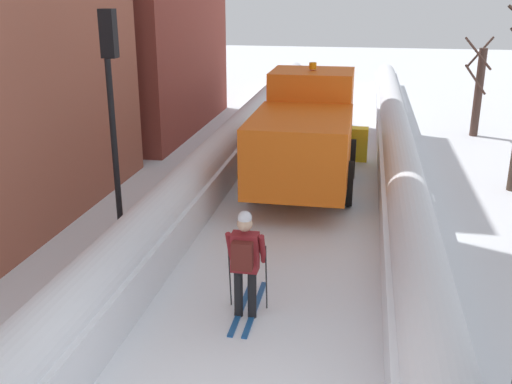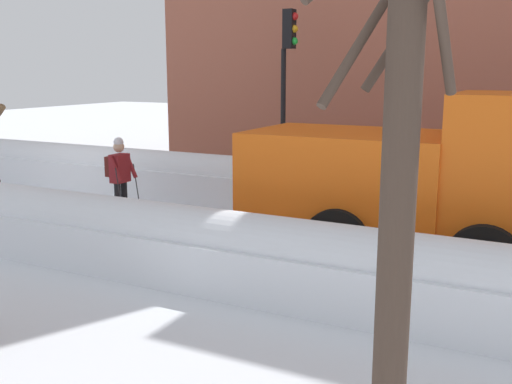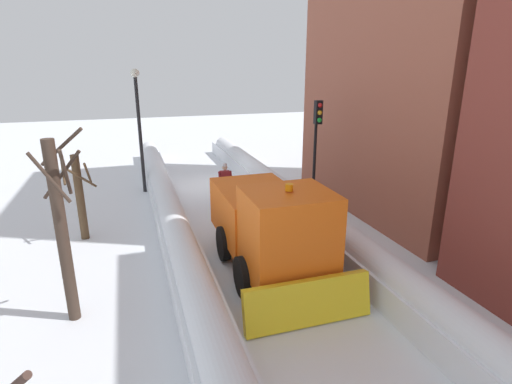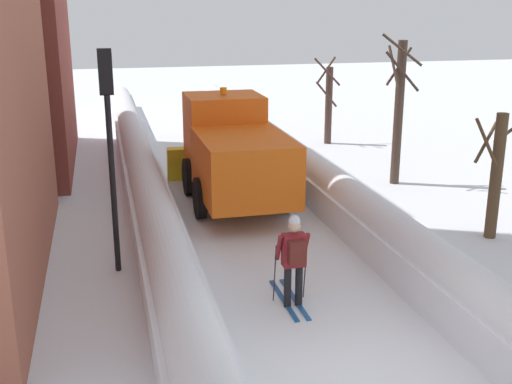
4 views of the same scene
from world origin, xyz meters
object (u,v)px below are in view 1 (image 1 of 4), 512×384
Objects in this scene: traffic_light_pole at (112,84)px; plow_truck at (306,133)px; skier at (245,260)px; bare_tree_far at (478,90)px.

plow_truck is at bearing 50.04° from traffic_light_pole.
plow_truck is 5.57m from traffic_light_pole.
skier is at bearing -92.16° from plow_truck.
plow_truck is at bearing 87.84° from skier.
plow_truck is 1.73× the size of bare_tree_far.
bare_tree_far is (8.72, 11.01, -1.60)m from traffic_light_pole.
traffic_light_pole is at bearing 140.42° from skier.
bare_tree_far is at bearing 52.58° from plow_truck.
traffic_light_pole is 1.34× the size of bare_tree_far.
traffic_light_pole reaches higher than skier.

